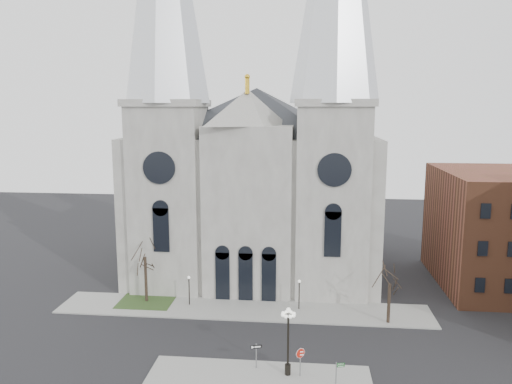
# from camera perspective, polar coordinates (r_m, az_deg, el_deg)

# --- Properties ---
(ground) EXTENTS (160.00, 160.00, 0.00)m
(ground) POSITION_cam_1_polar(r_m,az_deg,el_deg) (45.39, -3.34, -18.67)
(ground) COLOR black
(ground) RESTS_ON ground
(sidewalk_far) EXTENTS (40.00, 6.00, 0.14)m
(sidewalk_far) POSITION_cam_1_polar(r_m,az_deg,el_deg) (55.19, -1.49, -13.23)
(sidewalk_far) COLOR gray
(sidewalk_far) RESTS_ON ground
(grass_patch) EXTENTS (6.00, 5.00, 0.18)m
(grass_patch) POSITION_cam_1_polar(r_m,az_deg,el_deg) (58.40, -12.38, -12.12)
(grass_patch) COLOR #2A441D
(grass_patch) RESTS_ON ground
(cathedral) EXTENTS (33.00, 26.66, 54.00)m
(cathedral) POSITION_cam_1_polar(r_m,az_deg,el_deg) (62.71, -0.20, 6.87)
(cathedral) COLOR gray
(cathedral) RESTS_ON ground
(bg_building_brick) EXTENTS (14.00, 18.00, 14.00)m
(bg_building_brick) POSITION_cam_1_polar(r_m,az_deg,el_deg) (67.37, 26.08, -3.80)
(bg_building_brick) COLOR brown
(bg_building_brick) RESTS_ON ground
(tree_left) EXTENTS (3.20, 3.20, 7.50)m
(tree_left) POSITION_cam_1_polar(r_m,az_deg,el_deg) (56.62, -12.58, -6.94)
(tree_left) COLOR black
(tree_left) RESTS_ON ground
(tree_right) EXTENTS (3.20, 3.20, 6.00)m
(tree_right) POSITION_cam_1_polar(r_m,az_deg,el_deg) (52.05, 15.06, -9.82)
(tree_right) COLOR black
(tree_right) RESTS_ON ground
(ped_lamp_left) EXTENTS (0.32, 0.32, 3.26)m
(ped_lamp_left) POSITION_cam_1_polar(r_m,az_deg,el_deg) (55.85, -7.66, -10.54)
(ped_lamp_left) COLOR black
(ped_lamp_left) RESTS_ON sidewalk_far
(ped_lamp_right) EXTENTS (0.32, 0.32, 3.26)m
(ped_lamp_right) POSITION_cam_1_polar(r_m,az_deg,el_deg) (54.43, 4.96, -11.03)
(ped_lamp_right) COLOR black
(ped_lamp_right) RESTS_ON sidewalk_far
(stop_sign) EXTENTS (0.86, 0.23, 2.43)m
(stop_sign) POSITION_cam_1_polar(r_m,az_deg,el_deg) (42.16, 5.09, -18.17)
(stop_sign) COLOR slate
(stop_sign) RESTS_ON sidewalk_near
(globe_lamp) EXTENTS (1.59, 1.59, 5.72)m
(globe_lamp) POSITION_cam_1_polar(r_m,az_deg,el_deg) (41.47, 3.70, -15.77)
(globe_lamp) COLOR black
(globe_lamp) RESTS_ON sidewalk_near
(one_way_sign) EXTENTS (0.91, 0.32, 2.15)m
(one_way_sign) POSITION_cam_1_polar(r_m,az_deg,el_deg) (43.27, 0.03, -17.77)
(one_way_sign) COLOR slate
(one_way_sign) RESTS_ON sidewalk_near
(street_name_sign) EXTENTS (0.67, 0.19, 2.13)m
(street_name_sign) POSITION_cam_1_polar(r_m,az_deg,el_deg) (41.22, 9.26, -19.70)
(street_name_sign) COLOR slate
(street_name_sign) RESTS_ON sidewalk_near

